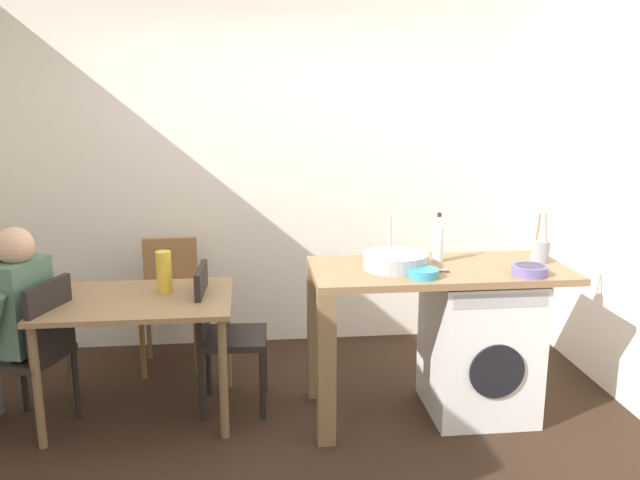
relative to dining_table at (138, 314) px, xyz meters
name	(u,v)px	position (x,y,z in m)	size (l,w,h in m)	color
ground_plane	(292,456)	(0.86, -0.57, -0.64)	(5.46, 5.46, 0.00)	black
wall_back	(275,168)	(0.86, 1.18, 0.71)	(4.60, 0.10, 2.70)	silver
dining_table	(138,314)	(0.00, 0.00, 0.00)	(1.10, 0.76, 0.74)	olive
chair_person_seat	(37,347)	(-0.55, -0.13, -0.14)	(0.51, 0.51, 0.90)	black
chair_opposite	(221,329)	(0.48, 0.05, -0.14)	(0.42, 0.42, 0.90)	black
chair_spare_by_wall	(171,295)	(0.10, 0.77, -0.14)	(0.41, 0.41, 0.90)	olive
seated_person	(9,318)	(-0.70, -0.07, 0.03)	(0.57, 0.54, 1.20)	#595651
kitchen_counter	(403,294)	(1.55, -0.16, 0.12)	(1.50, 0.68, 0.92)	olive
washing_machine	(479,344)	(2.03, -0.16, -0.21)	(0.60, 0.61, 0.86)	white
sink_basin	(396,261)	(1.50, -0.16, 0.32)	(0.38, 0.38, 0.09)	#9EA0A5
tap	(390,238)	(1.50, 0.02, 0.42)	(0.02, 0.02, 0.28)	#B2B2B7
bottle_tall_green	(438,240)	(1.79, -0.04, 0.41)	(0.06, 0.06, 0.30)	silver
mixing_bowl	(423,273)	(1.61, -0.36, 0.30)	(0.17, 0.17, 0.05)	teal
utensil_crock	(540,251)	(2.39, -0.11, 0.35)	(0.11, 0.11, 0.30)	gray
colander	(530,270)	(2.21, -0.38, 0.31)	(0.20, 0.20, 0.06)	slate
vase	(164,272)	(0.15, 0.10, 0.22)	(0.09, 0.09, 0.25)	gold
scissors	(436,271)	(1.71, -0.26, 0.28)	(0.15, 0.06, 0.01)	#B2B2B7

